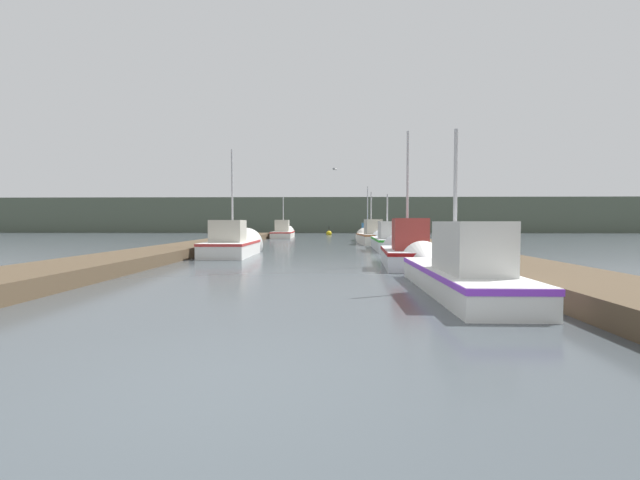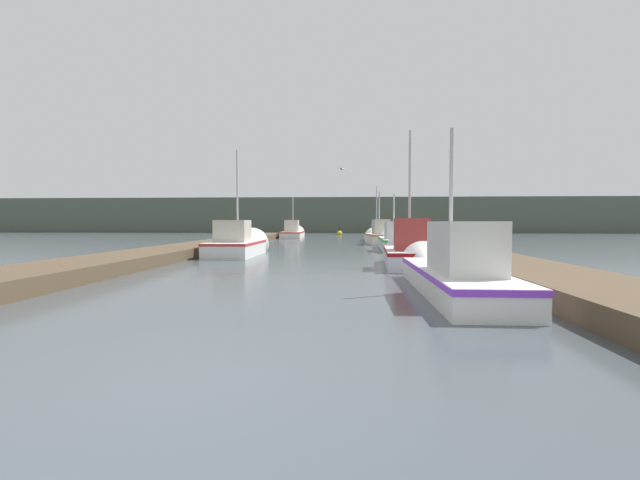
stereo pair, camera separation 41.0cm
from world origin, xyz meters
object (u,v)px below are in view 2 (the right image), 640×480
object	(u,v)px
fishing_boat_5	(376,235)
channel_buoy	(339,233)
fishing_boat_1	(409,251)
fishing_boat_4	(379,236)
fishing_boat_0	(449,269)
fishing_boat_6	(293,233)
fishing_boat_3	(393,240)
fishing_boat_2	(240,244)
mooring_piling_0	(233,238)
seagull_lead	(342,169)
mooring_piling_1	(380,229)

from	to	relation	value
fishing_boat_5	channel_buoy	xyz separation A→B (m)	(-3.07, 12.50, -0.26)
fishing_boat_1	fishing_boat_4	distance (m)	13.60
fishing_boat_0	fishing_boat_4	size ratio (longest dim) A/B	1.20
fishing_boat_0	fishing_boat_6	xyz separation A→B (m)	(-6.95, 28.99, -0.01)
fishing_boat_1	fishing_boat_6	size ratio (longest dim) A/B	0.78
fishing_boat_3	fishing_boat_6	world-z (taller)	fishing_boat_6
fishing_boat_4	channel_buoy	world-z (taller)	fishing_boat_4
fishing_boat_1	fishing_boat_2	size ratio (longest dim) A/B	0.95
fishing_boat_1	fishing_boat_4	xyz separation A→B (m)	(0.02, 13.60, 0.03)
fishing_boat_1	mooring_piling_0	size ratio (longest dim) A/B	4.27
fishing_boat_6	seagull_lead	distance (m)	14.08
fishing_boat_2	seagull_lead	bearing A→B (deg)	59.12
fishing_boat_6	seagull_lead	size ratio (longest dim) A/B	11.02
fishing_boat_3	channel_buoy	distance (m)	23.49
fishing_boat_5	fishing_boat_2	bearing A→B (deg)	-112.61
fishing_boat_0	fishing_boat_5	distance (m)	23.97
fishing_boat_3	fishing_boat_4	distance (m)	5.39
fishing_boat_2	fishing_boat_3	xyz separation A→B (m)	(7.00, 4.08, 0.02)
fishing_boat_3	fishing_boat_5	world-z (taller)	fishing_boat_5
fishing_boat_4	fishing_boat_6	distance (m)	12.47
fishing_boat_4	fishing_boat_5	world-z (taller)	fishing_boat_5
fishing_boat_0	fishing_boat_5	world-z (taller)	fishing_boat_5
fishing_boat_2	seagull_lead	size ratio (longest dim) A/B	9.05
channel_buoy	mooring_piling_1	bearing A→B (deg)	-17.02
mooring_piling_1	fishing_boat_0	bearing A→B (deg)	-91.94
fishing_boat_1	channel_buoy	distance (m)	31.62
fishing_boat_2	fishing_boat_3	distance (m)	8.10
mooring_piling_0	seagull_lead	size ratio (longest dim) A/B	2.01
fishing_boat_0	fishing_boat_4	world-z (taller)	fishing_boat_0
fishing_boat_3	fishing_boat_5	distance (m)	10.77
mooring_piling_1	mooring_piling_0	bearing A→B (deg)	-112.23
fishing_boat_3	fishing_boat_5	bearing A→B (deg)	92.06
fishing_boat_1	mooring_piling_1	size ratio (longest dim) A/B	3.60
fishing_boat_1	mooring_piling_1	world-z (taller)	fishing_boat_1
fishing_boat_6	fishing_boat_3	bearing A→B (deg)	-66.84
fishing_boat_5	mooring_piling_1	bearing A→B (deg)	86.71
fishing_boat_4	mooring_piling_0	bearing A→B (deg)	-146.92
mooring_piling_0	fishing_boat_3	bearing A→B (deg)	3.89
mooring_piling_0	fishing_boat_4	bearing A→B (deg)	36.85
fishing_boat_4	fishing_boat_6	xyz separation A→B (m)	(-6.84, 10.43, -0.05)
fishing_boat_2	mooring_piling_1	size ratio (longest dim) A/B	3.80
fishing_boat_1	fishing_boat_6	bearing A→B (deg)	109.22
fishing_boat_5	seagull_lead	size ratio (longest dim) A/B	8.20
fishing_boat_2	seagull_lead	xyz separation A→B (m)	(4.32, 7.19, 4.07)
fishing_boat_5	seagull_lead	distance (m)	9.05
fishing_boat_6	channel_buoy	distance (m)	8.47
fishing_boat_2	seagull_lead	distance (m)	9.32
fishing_boat_6	seagull_lead	world-z (taller)	seagull_lead
fishing_boat_4	fishing_boat_6	size ratio (longest dim) A/B	0.84
mooring_piling_0	mooring_piling_1	xyz separation A→B (m)	(9.22, 22.56, 0.10)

